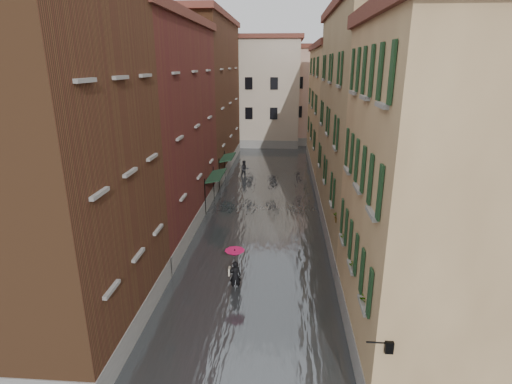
% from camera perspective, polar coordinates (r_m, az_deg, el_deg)
% --- Properties ---
extents(ground, '(120.00, 120.00, 0.00)m').
position_cam_1_polar(ground, '(18.31, -1.10, -16.03)').
color(ground, '#59595B').
rests_on(ground, ground).
extents(floodwater, '(10.00, 60.00, 0.20)m').
position_cam_1_polar(floodwater, '(29.93, 1.19, -1.89)').
color(floodwater, '#484C50').
rests_on(floodwater, ground).
extents(building_left_near, '(6.00, 8.00, 13.00)m').
position_cam_1_polar(building_left_near, '(16.05, -27.75, 2.42)').
color(building_left_near, brown).
rests_on(building_left_near, ground).
extents(building_left_mid, '(6.00, 14.00, 12.50)m').
position_cam_1_polar(building_left_mid, '(25.87, -15.07, 8.45)').
color(building_left_mid, '#55261B').
rests_on(building_left_mid, ground).
extents(building_left_far, '(6.00, 16.00, 14.00)m').
position_cam_1_polar(building_left_far, '(40.16, -8.15, 13.10)').
color(building_left_far, brown).
rests_on(building_left_far, ground).
extents(building_right_near, '(6.00, 8.00, 11.50)m').
position_cam_1_polar(building_right_near, '(14.93, 25.80, -1.35)').
color(building_right_near, '#9B7850').
rests_on(building_right_near, ground).
extents(building_right_mid, '(6.00, 14.00, 13.00)m').
position_cam_1_polar(building_right_mid, '(25.03, 17.17, 8.56)').
color(building_right_mid, tan).
rests_on(building_right_mid, ground).
extents(building_right_far, '(6.00, 16.00, 11.50)m').
position_cam_1_polar(building_right_far, '(39.77, 12.45, 11.01)').
color(building_right_far, '#9B7850').
rests_on(building_right_far, ground).
extents(building_end_cream, '(12.00, 9.00, 13.00)m').
position_cam_1_polar(building_end_cream, '(53.44, -0.58, 13.88)').
color(building_end_cream, beige).
rests_on(building_end_cream, ground).
extents(building_end_pink, '(10.00, 9.00, 12.00)m').
position_cam_1_polar(building_end_pink, '(55.48, 9.16, 13.29)').
color(building_end_pink, '#CB9E8F').
rests_on(building_end_pink, ground).
extents(awning_near, '(1.09, 3.41, 2.80)m').
position_cam_1_polar(awning_near, '(28.84, -5.79, 2.21)').
color(awning_near, black).
rests_on(awning_near, ground).
extents(awning_far, '(1.09, 3.13, 2.80)m').
position_cam_1_polar(awning_far, '(34.48, -4.13, 4.84)').
color(awning_far, black).
rests_on(awning_far, ground).
extents(wall_lantern, '(0.71, 0.22, 0.35)m').
position_cam_1_polar(wall_lantern, '(11.98, 18.34, -20.15)').
color(wall_lantern, black).
rests_on(wall_lantern, ground).
extents(window_planters, '(0.59, 8.06, 0.84)m').
position_cam_1_polar(window_planters, '(16.09, 13.46, -7.26)').
color(window_planters, brown).
rests_on(window_planters, ground).
extents(pedestrian_main, '(0.92, 0.92, 2.06)m').
position_cam_1_polar(pedestrian_main, '(18.85, -3.03, -10.48)').
color(pedestrian_main, black).
rests_on(pedestrian_main, ground).
extents(pedestrian_far, '(1.00, 0.90, 1.69)m').
position_cam_1_polar(pedestrian_far, '(37.08, -1.65, 3.23)').
color(pedestrian_far, black).
rests_on(pedestrian_far, ground).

